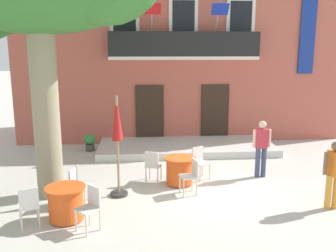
{
  "coord_description": "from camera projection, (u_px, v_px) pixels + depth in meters",
  "views": [
    {
      "loc": [
        -1.73,
        -9.13,
        3.61
      ],
      "look_at": [
        -0.82,
        1.96,
        1.3
      ],
      "focal_mm": 38.87,
      "sensor_mm": 36.0,
      "label": 1
    }
  ],
  "objects": [
    {
      "name": "pedestrian_mid_plaza",
      "position": [
        262.0,
        146.0,
        10.43
      ],
      "size": [
        0.53,
        0.33,
        1.66
      ],
      "color": "#384260",
      "rests_on": "ground"
    },
    {
      "name": "cafe_chair_middle_0",
      "position": [
        90.0,
        205.0,
        7.38
      ],
      "size": [
        0.57,
        0.57,
        0.91
      ],
      "color": "silver",
      "rests_on": "ground"
    },
    {
      "name": "cafe_chair_middle_2",
      "position": [
        29.0,
        205.0,
        7.41
      ],
      "size": [
        0.52,
        0.52,
        0.91
      ],
      "color": "silver",
      "rests_on": "ground"
    },
    {
      "name": "cafe_chair_near_tree_2",
      "position": [
        200.0,
        160.0,
        10.39
      ],
      "size": [
        0.54,
        0.54,
        0.91
      ],
      "color": "silver",
      "rests_on": "ground"
    },
    {
      "name": "ground_plane",
      "position": [
        204.0,
        187.0,
        9.78
      ],
      "size": [
        120.0,
        120.0,
        0.0
      ],
      "primitive_type": "plane",
      "color": "beige"
    },
    {
      "name": "ground_planter_left",
      "position": [
        90.0,
        142.0,
        13.32
      ],
      "size": [
        0.42,
        0.42,
        0.61
      ],
      "color": "#47423D",
      "rests_on": "ground"
    },
    {
      "name": "cafe_table_middle",
      "position": [
        66.0,
        203.0,
        7.82
      ],
      "size": [
        0.86,
        0.86,
        0.76
      ],
      "color": "#EA561E",
      "rests_on": "ground"
    },
    {
      "name": "cafe_chair_near_tree_0",
      "position": [
        153.0,
        164.0,
        10.05
      ],
      "size": [
        0.51,
        0.51,
        0.91
      ],
      "color": "silver",
      "rests_on": "ground"
    },
    {
      "name": "entrance_step_platform",
      "position": [
        186.0,
        147.0,
        13.41
      ],
      "size": [
        6.38,
        2.5,
        0.25
      ],
      "primitive_type": "cube",
      "color": "silver",
      "rests_on": "ground"
    },
    {
      "name": "cafe_umbrella",
      "position": [
        117.0,
        131.0,
        8.91
      ],
      "size": [
        0.44,
        0.44,
        2.55
      ],
      "color": "#997A56",
      "rests_on": "ground"
    },
    {
      "name": "building_facade",
      "position": [
        177.0,
        47.0,
        15.84
      ],
      "size": [
        13.0,
        5.09,
        7.5
      ],
      "color": "#BC5B4C",
      "rests_on": "ground"
    },
    {
      "name": "pedestrian_near_entrance",
      "position": [
        334.0,
        171.0,
        8.3
      ],
      "size": [
        0.53,
        0.36,
        1.61
      ],
      "color": "gold",
      "rests_on": "ground"
    },
    {
      "name": "cafe_table_near_tree",
      "position": [
        180.0,
        170.0,
        9.96
      ],
      "size": [
        0.86,
        0.86,
        0.76
      ],
      "color": "#EA561E",
      "rests_on": "ground"
    },
    {
      "name": "cafe_chair_near_tree_1",
      "position": [
        191.0,
        174.0,
        9.24
      ],
      "size": [
        0.46,
        0.46,
        0.91
      ],
      "color": "silver",
      "rests_on": "ground"
    },
    {
      "name": "cafe_chair_middle_1",
      "position": [
        78.0,
        184.0,
        8.53
      ],
      "size": [
        0.5,
        0.5,
        0.91
      ],
      "color": "silver",
      "rests_on": "ground"
    }
  ]
}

